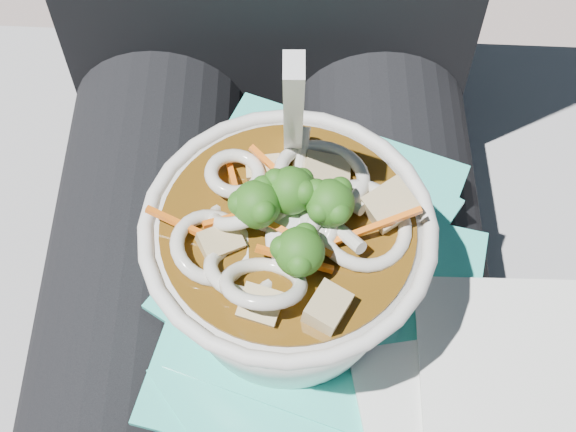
{
  "coord_description": "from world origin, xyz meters",
  "views": [
    {
      "loc": [
        0.02,
        -0.24,
        1.1
      ],
      "look_at": [
        0.02,
        -0.01,
        0.73
      ],
      "focal_mm": 50.0,
      "sensor_mm": 36.0,
      "label": 1
    }
  ],
  "objects_px": {
    "stone_ledge": "(274,332)",
    "lap": "(265,349)",
    "plastic_bag": "(324,334)",
    "person_body": "(267,227)",
    "udon_bowl": "(288,256)"
  },
  "relations": [
    {
      "from": "stone_ledge",
      "to": "person_body",
      "type": "xyz_separation_m",
      "value": [
        0.0,
        -0.06,
        0.33
      ]
    },
    {
      "from": "person_body",
      "to": "udon_bowl",
      "type": "distance_m",
      "value": 0.16
    },
    {
      "from": "stone_ledge",
      "to": "udon_bowl",
      "type": "distance_m",
      "value": 0.48
    },
    {
      "from": "stone_ledge",
      "to": "lap",
      "type": "bearing_deg",
      "value": -90.0
    },
    {
      "from": "lap",
      "to": "udon_bowl",
      "type": "height_order",
      "value": "udon_bowl"
    },
    {
      "from": "plastic_bag",
      "to": "udon_bowl",
      "type": "bearing_deg",
      "value": 139.18
    },
    {
      "from": "stone_ledge",
      "to": "lap",
      "type": "xyz_separation_m",
      "value": [
        0.0,
        -0.15,
        0.31
      ]
    },
    {
      "from": "person_body",
      "to": "lap",
      "type": "bearing_deg",
      "value": -90.0
    },
    {
      "from": "stone_ledge",
      "to": "person_body",
      "type": "distance_m",
      "value": 0.33
    },
    {
      "from": "person_body",
      "to": "udon_bowl",
      "type": "xyz_separation_m",
      "value": [
        0.02,
        -0.1,
        0.13
      ]
    },
    {
      "from": "person_body",
      "to": "udon_bowl",
      "type": "height_order",
      "value": "person_body"
    },
    {
      "from": "lap",
      "to": "plastic_bag",
      "type": "bearing_deg",
      "value": -31.79
    },
    {
      "from": "lap",
      "to": "plastic_bag",
      "type": "distance_m",
      "value": 0.1
    },
    {
      "from": "person_body",
      "to": "plastic_bag",
      "type": "distance_m",
      "value": 0.14
    },
    {
      "from": "lap",
      "to": "person_body",
      "type": "bearing_deg",
      "value": 90.0
    }
  ]
}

